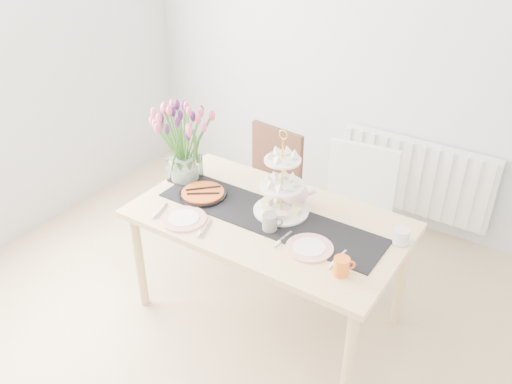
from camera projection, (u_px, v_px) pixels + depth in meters
The scene contains 15 objects.
room_shell at pixel (168, 185), 2.41m from camera, with size 4.50×4.50×4.50m.
radiator at pixel (414, 177), 4.19m from camera, with size 1.20×0.08×0.60m, color white.
dining_table at pixel (268, 228), 3.21m from camera, with size 1.60×0.90×0.75m.
chair_brown at pixel (267, 180), 3.99m from camera, with size 0.49×0.49×0.90m.
chair_white at pixel (355, 205), 3.65m from camera, with size 0.53×0.53×0.95m.
table_runner at pixel (269, 217), 3.17m from camera, with size 1.40×0.35×0.01m, color black.
tulip_vase at pixel (182, 132), 3.37m from camera, with size 0.63×0.63×0.53m.
cake_stand at pixel (282, 193), 3.14m from camera, with size 0.33×0.33×0.48m.
teapot at pixel (294, 193), 3.25m from camera, with size 0.26×0.21×0.17m, color white, non-canonical shape.
cream_jug at pixel (401, 236), 2.94m from camera, with size 0.09×0.09×0.09m, color silver.
tart_tin at pixel (203, 194), 3.36m from camera, with size 0.30×0.30×0.04m.
mug_grey at pixel (270, 223), 3.04m from camera, with size 0.09×0.09×0.10m, color slate.
mug_orange at pixel (341, 266), 2.71m from camera, with size 0.08×0.08×0.10m, color orange.
plate_left at pixel (184, 219), 3.15m from camera, with size 0.27×0.27×0.01m, color white.
plate_right at pixel (309, 248), 2.91m from camera, with size 0.26×0.26×0.01m, color white.
Camera 1 is at (1.47, -1.52, 2.53)m, focal length 38.00 mm.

